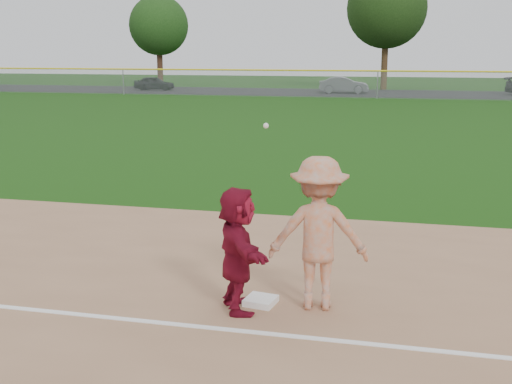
% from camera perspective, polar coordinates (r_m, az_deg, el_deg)
% --- Properties ---
extents(ground, '(160.00, 160.00, 0.00)m').
position_cam_1_polar(ground, '(9.04, -2.22, -10.10)').
color(ground, '#16420C').
rests_on(ground, ground).
extents(foul_line, '(60.00, 0.10, 0.01)m').
position_cam_1_polar(foul_line, '(8.33, -3.72, -11.99)').
color(foul_line, white).
rests_on(foul_line, infield_dirt).
extents(parking_asphalt, '(120.00, 10.00, 0.01)m').
position_cam_1_polar(parking_asphalt, '(54.19, 11.01, 8.61)').
color(parking_asphalt, black).
rests_on(parking_asphalt, ground).
extents(first_base, '(0.46, 0.46, 0.09)m').
position_cam_1_polar(first_base, '(9.04, 0.42, -9.64)').
color(first_base, white).
rests_on(first_base, infield_dirt).
extents(base_runner, '(1.16, 1.64, 1.71)m').
position_cam_1_polar(base_runner, '(8.58, -1.66, -5.12)').
color(base_runner, maroon).
rests_on(base_runner, infield_dirt).
extents(car_left, '(3.63, 1.70, 1.20)m').
position_cam_1_polar(car_left, '(58.22, -9.03, 9.53)').
color(car_left, black).
rests_on(car_left, parking_asphalt).
extents(car_mid, '(4.16, 1.84, 1.33)m').
position_cam_1_polar(car_mid, '(53.86, 7.80, 9.41)').
color(car_mid, '#515458').
rests_on(car_mid, parking_asphalt).
extents(first_base_play, '(1.46, 0.94, 2.53)m').
position_cam_1_polar(first_base_play, '(8.67, 5.57, -3.67)').
color(first_base_play, '#ACACAE').
rests_on(first_base_play, infield_dirt).
extents(outfield_fence, '(110.00, 0.12, 110.00)m').
position_cam_1_polar(outfield_fence, '(48.11, 10.79, 10.49)').
color(outfield_fence, '#999EA0').
rests_on(outfield_fence, ground).
extents(tree_1, '(5.80, 5.80, 8.75)m').
position_cam_1_polar(tree_1, '(65.72, -8.64, 14.42)').
color(tree_1, '#392014').
rests_on(tree_1, ground).
extents(tree_2, '(7.00, 7.00, 10.58)m').
position_cam_1_polar(tree_2, '(59.69, 11.55, 15.71)').
color(tree_2, '#3D2916').
rests_on(tree_2, ground).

